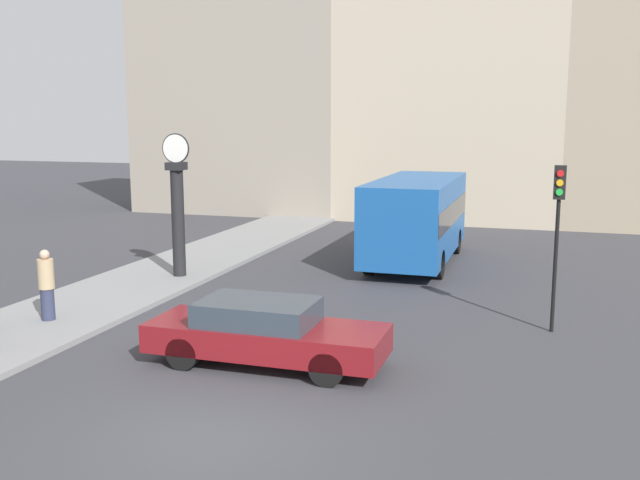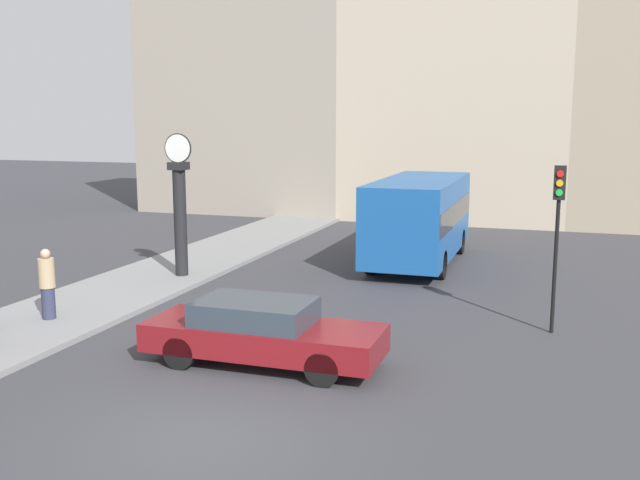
# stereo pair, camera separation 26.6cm
# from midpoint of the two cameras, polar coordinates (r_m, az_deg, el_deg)

# --- Properties ---
(ground_plane) EXTENTS (120.00, 120.00, 0.00)m
(ground_plane) POSITION_cam_midpoint_polar(r_m,az_deg,el_deg) (11.63, -9.71, -15.27)
(ground_plane) COLOR #38383D
(sidewalk_corner) EXTENTS (3.42, 25.42, 0.13)m
(sidewalk_corner) POSITION_cam_midpoint_polar(r_m,az_deg,el_deg) (23.57, -11.89, -2.31)
(sidewalk_corner) COLOR gray
(sidewalk_corner) RESTS_ON ground_plane
(building_row) EXTENTS (32.00, 5.00, 19.49)m
(building_row) POSITION_cam_midpoint_polar(r_m,az_deg,el_deg) (35.55, 11.55, 15.64)
(building_row) COLOR gray
(building_row) RESTS_ON ground_plane
(sedan_car) EXTENTS (4.78, 1.71, 1.31)m
(sedan_car) POSITION_cam_midpoint_polar(r_m,az_deg,el_deg) (14.38, -4.98, -7.34)
(sedan_car) COLOR maroon
(sedan_car) RESTS_ON ground_plane
(bus_distant) EXTENTS (2.50, 7.10, 2.88)m
(bus_distant) POSITION_cam_midpoint_polar(r_m,az_deg,el_deg) (24.34, 7.41, 1.96)
(bus_distant) COLOR #195199
(bus_distant) RESTS_ON ground_plane
(traffic_light_far) EXTENTS (0.26, 0.24, 3.85)m
(traffic_light_far) POSITION_cam_midpoint_polar(r_m,az_deg,el_deg) (16.92, 18.08, 1.99)
(traffic_light_far) COLOR black
(traffic_light_far) RESTS_ON ground_plane
(street_clock) EXTENTS (0.89, 0.50, 4.32)m
(street_clock) POSITION_cam_midpoint_polar(r_m,az_deg,el_deg) (21.98, -11.66, 2.40)
(street_clock) COLOR black
(street_clock) RESTS_ON sidewalk_corner
(pedestrian_tan_coat) EXTENTS (0.37, 0.37, 1.70)m
(pedestrian_tan_coat) POSITION_cam_midpoint_polar(r_m,az_deg,el_deg) (18.19, -21.43, -3.38)
(pedestrian_tan_coat) COLOR #2D334C
(pedestrian_tan_coat) RESTS_ON sidewalk_corner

